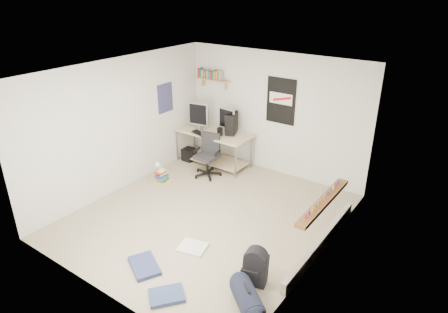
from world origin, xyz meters
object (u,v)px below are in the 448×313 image
Objects in this scene: book_stack at (162,174)px; duffel_bag at (247,298)px; office_chair at (207,154)px; desk at (213,148)px; backpack at (255,269)px.

duffel_bag is at bearing -30.32° from book_stack.
office_chair reaches higher than duffel_bag.
office_chair reaches higher than book_stack.
desk is 3.84m from backpack.
desk is 1.89× the size of office_chair.
desk is at bearing 74.97° from book_stack.
backpack reaches higher than book_stack.
backpack is at bearing -24.97° from book_stack.
duffel_bag is 3.73m from book_stack.
backpack is at bearing 147.69° from duffel_bag.
book_stack is at bearing -112.69° from desk.
office_chair reaches higher than desk.
office_chair is at bearing 123.61° from backpack.
office_chair is at bearing 51.11° from book_stack.
duffel_bag is (2.88, -3.17, -0.22)m from desk.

